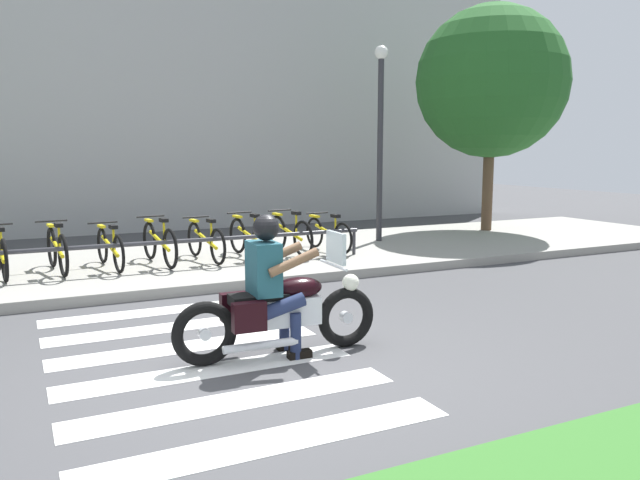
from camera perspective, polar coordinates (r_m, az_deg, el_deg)
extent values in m
plane|color=#424244|center=(6.25, -5.32, -11.03)|extent=(48.00, 48.00, 0.00)
cube|color=gray|center=(11.17, -14.98, -2.26)|extent=(24.00, 4.40, 0.15)
cube|color=white|center=(4.69, -4.29, -17.75)|extent=(2.80, 0.40, 0.01)
cube|color=white|center=(5.38, -7.56, -14.28)|extent=(2.80, 0.40, 0.01)
cube|color=white|center=(6.09, -10.01, -11.59)|extent=(2.80, 0.40, 0.01)
cube|color=white|center=(6.83, -11.90, -9.45)|extent=(2.80, 0.40, 0.01)
cube|color=white|center=(7.57, -13.41, -7.72)|extent=(2.80, 0.40, 0.01)
cube|color=white|center=(8.33, -14.63, -6.31)|extent=(2.80, 0.40, 0.01)
torus|color=black|center=(6.62, 2.39, -7.02)|extent=(0.64, 0.14, 0.63)
cylinder|color=silver|center=(6.62, 2.39, -7.02)|extent=(0.12, 0.10, 0.11)
torus|color=black|center=(6.13, -10.47, -8.39)|extent=(0.64, 0.14, 0.63)
cylinder|color=silver|center=(6.13, -10.47, -8.39)|extent=(0.12, 0.10, 0.11)
cube|color=silver|center=(6.30, -3.80, -6.50)|extent=(0.84, 0.32, 0.28)
ellipsoid|color=black|center=(6.32, -2.05, -4.39)|extent=(0.53, 0.30, 0.22)
cube|color=black|center=(6.20, -5.61, -5.34)|extent=(0.57, 0.30, 0.10)
cube|color=black|center=(6.38, -7.63, -5.99)|extent=(0.32, 0.13, 0.28)
cube|color=black|center=(5.97, -6.46, -6.96)|extent=(0.32, 0.13, 0.28)
cylinder|color=silver|center=(6.43, 1.21, -2.29)|extent=(0.06, 0.62, 0.03)
sphere|color=white|center=(6.55, 2.80, -3.88)|extent=(0.18, 0.18, 0.18)
cube|color=silver|center=(6.41, 1.46, -0.69)|extent=(0.06, 0.40, 0.32)
cylinder|color=silver|center=(6.13, -5.40, -9.53)|extent=(0.75, 0.11, 0.08)
cube|color=#1E4C59|center=(6.15, -5.15, -2.58)|extent=(0.28, 0.41, 0.52)
sphere|color=black|center=(6.10, -4.93, 1.14)|extent=(0.26, 0.26, 0.26)
cylinder|color=brown|center=(6.42, -3.84, -1.41)|extent=(0.52, 0.11, 0.26)
cylinder|color=brown|center=(6.01, -2.41, -2.05)|extent=(0.52, 0.11, 0.26)
cylinder|color=#1E284C|center=(6.42, -4.29, -5.39)|extent=(0.45, 0.16, 0.24)
cylinder|color=#1E284C|center=(6.54, -3.26, -7.96)|extent=(0.11, 0.11, 0.47)
cube|color=black|center=(6.61, -2.92, -9.54)|extent=(0.24, 0.11, 0.08)
cylinder|color=#1E284C|center=(6.13, -3.29, -6.04)|extent=(0.45, 0.16, 0.24)
cylinder|color=#1E284C|center=(6.26, -2.23, -8.72)|extent=(0.11, 0.11, 0.47)
cube|color=black|center=(6.33, -1.87, -10.35)|extent=(0.24, 0.11, 0.08)
torus|color=black|center=(10.07, -26.78, -1.68)|extent=(0.12, 0.64, 0.64)
cylinder|color=gold|center=(10.56, -27.07, -0.91)|extent=(0.16, 0.90, 0.25)
cylinder|color=gold|center=(10.29, -27.00, -0.20)|extent=(0.04, 0.04, 0.39)
cube|color=black|center=(10.26, -27.07, 0.88)|extent=(0.12, 0.21, 0.06)
torus|color=black|center=(11.05, -23.21, -0.61)|extent=(0.12, 0.66, 0.66)
torus|color=black|center=(10.11, -22.32, -1.33)|extent=(0.12, 0.66, 0.66)
cylinder|color=gold|center=(10.57, -22.81, -0.59)|extent=(0.15, 0.87, 0.24)
cylinder|color=gold|center=(10.31, -22.63, 0.15)|extent=(0.04, 0.04, 0.40)
cube|color=black|center=(10.29, -22.69, 1.26)|extent=(0.12, 0.21, 0.06)
cylinder|color=black|center=(10.91, -23.26, 1.59)|extent=(0.48, 0.08, 0.03)
cube|color=gold|center=(11.01, -23.31, 1.22)|extent=(0.11, 0.29, 0.04)
torus|color=black|center=(11.16, -19.19, -0.48)|extent=(0.11, 0.60, 0.60)
torus|color=black|center=(10.15, -17.84, -1.23)|extent=(0.11, 0.60, 0.60)
cylinder|color=gold|center=(10.65, -18.56, -0.51)|extent=(0.16, 0.93, 0.25)
cylinder|color=gold|center=(10.37, -18.25, 0.14)|extent=(0.04, 0.04, 0.37)
cube|color=black|center=(10.35, -18.30, 1.14)|extent=(0.12, 0.21, 0.06)
cylinder|color=black|center=(11.00, -19.16, 1.50)|extent=(0.48, 0.08, 0.03)
cube|color=gold|center=(11.11, -19.27, 1.19)|extent=(0.11, 0.29, 0.04)
torus|color=black|center=(11.28, -15.23, -0.06)|extent=(0.12, 0.66, 0.66)
torus|color=black|center=(10.28, -13.48, -0.79)|extent=(0.12, 0.66, 0.66)
cylinder|color=gold|center=(10.77, -14.41, -0.06)|extent=(0.16, 0.95, 0.26)
cylinder|color=gold|center=(10.49, -13.99, 0.67)|extent=(0.04, 0.04, 0.40)
cube|color=black|center=(10.47, -14.03, 1.76)|extent=(0.12, 0.21, 0.06)
cylinder|color=black|center=(11.13, -15.15, 2.09)|extent=(0.48, 0.08, 0.03)
cube|color=gold|center=(11.24, -15.30, 1.73)|extent=(0.11, 0.29, 0.04)
torus|color=black|center=(11.45, -11.34, 0.08)|extent=(0.12, 0.62, 0.62)
torus|color=black|center=(10.48, -9.28, -0.61)|extent=(0.12, 0.62, 0.62)
cylinder|color=gold|center=(10.95, -10.36, 0.07)|extent=(0.16, 0.94, 0.26)
cylinder|color=gold|center=(10.69, -9.86, 0.74)|extent=(0.04, 0.04, 0.38)
cube|color=black|center=(10.67, -9.88, 1.74)|extent=(0.12, 0.21, 0.06)
cylinder|color=black|center=(11.30, -11.21, 2.06)|extent=(0.48, 0.08, 0.03)
cube|color=gold|center=(11.41, -11.39, 1.74)|extent=(0.11, 0.29, 0.04)
torus|color=black|center=(11.62, -7.50, 0.39)|extent=(0.12, 0.66, 0.66)
torus|color=black|center=(10.77, -5.36, -0.19)|extent=(0.12, 0.66, 0.66)
cylinder|color=gold|center=(11.19, -6.48, 0.45)|extent=(0.15, 0.86, 0.24)
cylinder|color=gold|center=(10.95, -5.95, 1.18)|extent=(0.04, 0.04, 0.40)
cube|color=black|center=(10.93, -5.96, 2.22)|extent=(0.12, 0.21, 0.06)
cylinder|color=black|center=(11.49, -7.34, 2.49)|extent=(0.48, 0.08, 0.03)
cube|color=gold|center=(11.58, -7.53, 2.13)|extent=(0.11, 0.29, 0.04)
torus|color=black|center=(11.89, -3.89, 0.64)|extent=(0.13, 0.67, 0.66)
torus|color=black|center=(11.07, -1.55, 0.09)|extent=(0.13, 0.67, 0.66)
cylinder|color=gold|center=(11.47, -2.77, 0.71)|extent=(0.15, 0.85, 0.24)
cylinder|color=gold|center=(11.25, -2.17, 1.43)|extent=(0.04, 0.04, 0.41)
cube|color=black|center=(11.22, -2.18, 2.46)|extent=(0.12, 0.21, 0.06)
cylinder|color=black|center=(11.76, -3.69, 2.72)|extent=(0.48, 0.08, 0.03)
cube|color=gold|center=(11.85, -3.91, 2.36)|extent=(0.11, 0.29, 0.04)
torus|color=black|center=(12.23, -0.50, 0.69)|extent=(0.11, 0.59, 0.59)
torus|color=black|center=(11.41, 2.09, 0.14)|extent=(0.11, 0.59, 0.59)
cylinder|color=gold|center=(11.81, 0.75, 0.71)|extent=(0.15, 0.88, 0.24)
cylinder|color=gold|center=(11.59, 1.41, 1.32)|extent=(0.04, 0.04, 0.36)
cube|color=black|center=(11.57, 1.42, 2.21)|extent=(0.12, 0.21, 0.06)
cylinder|color=black|center=(12.10, -0.26, 2.47)|extent=(0.48, 0.08, 0.03)
cube|color=gold|center=(12.19, -0.50, 2.18)|extent=(0.11, 0.29, 0.04)
cylinder|color=#333338|center=(10.32, -11.65, -0.05)|extent=(6.12, 0.07, 0.07)
cylinder|color=#333338|center=(11.46, 3.11, -0.21)|extent=(0.06, 0.06, 0.45)
cylinder|color=#2D2D33|center=(13.13, 5.47, 7.69)|extent=(0.12, 0.12, 3.88)
sphere|color=white|center=(13.27, 5.60, 16.61)|extent=(0.28, 0.28, 0.28)
cylinder|color=brown|center=(15.40, 15.00, 4.74)|extent=(0.25, 0.25, 2.38)
sphere|color=#235B23|center=(15.45, 15.34, 13.71)|extent=(3.50, 3.50, 3.50)
cube|color=#A9A9A9|center=(16.71, -19.37, 13.53)|extent=(24.00, 1.20, 7.46)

